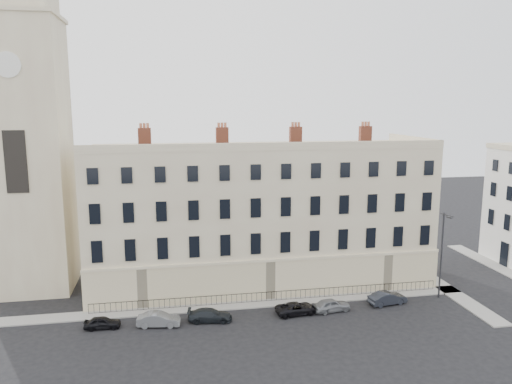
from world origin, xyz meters
TOP-DOWN VIEW (x-y plane):
  - ground at (0.00, 0.00)m, footprint 160.00×160.00m
  - terrace at (-5.97, 11.97)m, footprint 36.22×12.22m
  - church_tower at (-30.00, 14.00)m, footprint 8.00×8.13m
  - pavement_terrace at (-10.00, 5.00)m, footprint 48.00×2.00m
  - pavement_east_return at (13.00, 8.00)m, footprint 2.00×24.00m
  - pavement_adjacent at (23.00, 10.00)m, footprint 2.00×20.00m
  - railings at (-6.00, 5.40)m, footprint 35.00×0.04m
  - car_a at (-21.86, 2.20)m, footprint 3.17×1.35m
  - car_b at (-17.00, 1.76)m, footprint 3.94×1.83m
  - car_c at (-12.45, 1.96)m, footprint 4.17×2.16m
  - car_d at (-4.31, 2.06)m, footprint 4.16×2.25m
  - car_e at (-0.90, 2.08)m, footprint 3.81×1.97m
  - car_f at (5.06, 2.69)m, footprint 4.02×1.95m
  - streetlamp at (10.97, 3.30)m, footprint 0.59×1.90m

SIDE VIEW (x-z plane):
  - ground at x=0.00m, z-range 0.00..0.00m
  - pavement_terrace at x=-10.00m, z-range 0.00..0.12m
  - pavement_east_return at x=13.00m, z-range 0.00..0.12m
  - pavement_adjacent at x=23.00m, z-range 0.00..0.12m
  - car_a at x=-21.86m, z-range 0.00..1.07m
  - railings at x=-6.00m, z-range 0.07..1.03m
  - car_d at x=-4.31m, z-range 0.00..1.11m
  - car_c at x=-12.45m, z-range 0.00..1.16m
  - car_e at x=-0.90m, z-range 0.00..1.24m
  - car_b at x=-17.00m, z-range 0.00..1.25m
  - car_f at x=5.06m, z-range 0.00..1.27m
  - streetlamp at x=10.97m, z-range 0.48..9.36m
  - terrace at x=-5.97m, z-range -1.00..16.00m
  - church_tower at x=-30.00m, z-range -3.34..40.66m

